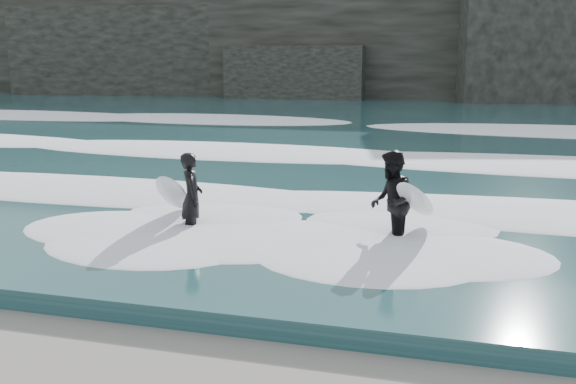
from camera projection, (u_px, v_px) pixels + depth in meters
name	position (u px, v px, depth m)	size (l,w,h in m)	color
sea	(386.00, 120.00, 32.64)	(90.00, 52.00, 0.30)	#1F474C
headland	(415.00, 32.00, 47.66)	(70.00, 9.00, 10.00)	black
foam_near	(277.00, 197.00, 13.72)	(60.00, 3.20, 0.20)	white
foam_mid	(338.00, 150.00, 20.32)	(60.00, 4.00, 0.24)	white
foam_far	(376.00, 121.00, 28.80)	(60.00, 4.80, 0.30)	white
surfer_left	(188.00, 196.00, 11.81)	(1.17, 1.78, 1.65)	black
surfer_right	(393.00, 202.00, 11.02)	(1.21, 1.76, 1.80)	black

